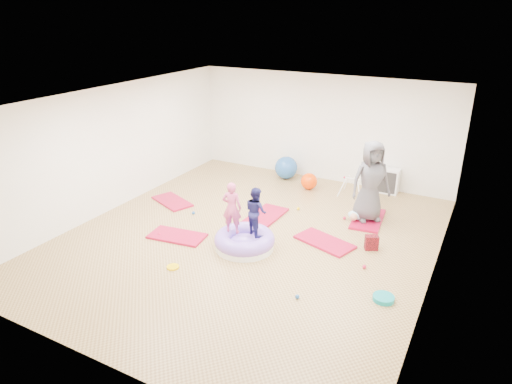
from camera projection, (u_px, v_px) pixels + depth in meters
The scene contains 19 objects.
room at pixel (249, 173), 8.76m from camera, with size 7.01×8.01×2.81m.
gym_mat_front_left at pixel (177, 236), 9.30m from camera, with size 1.14×0.57×0.05m, color #AA1137.
gym_mat_mid_left at pixel (172, 201), 10.97m from camera, with size 1.09×0.54×0.05m, color #AA1137.
gym_mat_center_back at pixel (265, 216), 10.18m from camera, with size 1.22×0.61×0.05m, color #AA1137.
gym_mat_right at pixel (324, 242), 9.07m from camera, with size 1.16×0.58×0.05m, color #AA1137.
gym_mat_rear_right at pixel (368, 219), 10.05m from camera, with size 1.23×0.61×0.05m, color #AA1137.
inflatable_cushion at pixel (245, 241), 8.85m from camera, with size 1.18×1.18×0.37m.
child_pink at pixel (232, 205), 8.67m from camera, with size 0.38×0.25×1.04m, color #CB4777.
child_navy at pixel (256, 209), 8.62m from camera, with size 0.47×0.36×0.96m, color #1B194F.
adult_caregiver at pixel (371, 181), 9.67m from camera, with size 0.86×0.56×1.76m, color #4B4A4F.
infant at pixel (355, 216), 9.91m from camera, with size 0.34×0.35×0.20m.
ball_pit_balls at pixel (267, 238), 9.21m from camera, with size 4.13×3.29×0.07m.
exercise_ball_blue at pixel (286, 168), 12.40m from camera, with size 0.62×0.62×0.62m, color #2257A0.
exercise_ball_orange at pixel (309, 181), 11.70m from camera, with size 0.42×0.42×0.42m, color #FF3E00.
infant_play_gym at pixel (353, 184), 11.24m from camera, with size 0.60×0.57×0.46m.
cube_shelf at pixel (386, 180), 11.46m from camera, with size 0.63×0.31×0.63m.
balance_disc at pixel (383, 298), 7.29m from camera, with size 0.34×0.34×0.08m, color #0B8890.
backpack at pixel (372, 243), 8.79m from camera, with size 0.25×0.15×0.29m, color maroon.
yellow_toy at pixel (173, 267), 8.21m from camera, with size 0.22×0.22×0.03m, color #FBCD00.
Camera 1 is at (4.02, -7.21, 4.35)m, focal length 32.00 mm.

